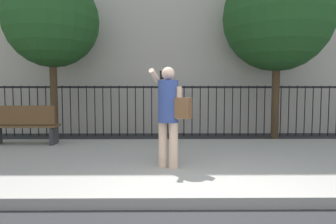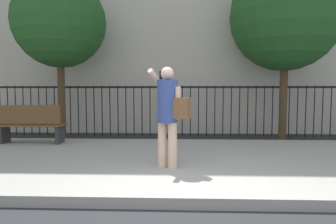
{
  "view_description": "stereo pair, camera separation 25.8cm",
  "coord_description": "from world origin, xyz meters",
  "px_view_note": "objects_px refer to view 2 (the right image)",
  "views": [
    {
      "loc": [
        -0.47,
        -3.6,
        1.47
      ],
      "look_at": [
        -0.42,
        1.76,
        1.08
      ],
      "focal_mm": 32.3,
      "sensor_mm": 36.0,
      "label": 1
    },
    {
      "loc": [
        -0.21,
        -3.6,
        1.47
      ],
      "look_at": [
        -0.42,
        1.76,
        1.08
      ],
      "focal_mm": 32.3,
      "sensor_mm": 36.0,
      "label": 2
    }
  ],
  "objects_px": {
    "street_bench": "(30,123)",
    "street_tree_near": "(286,16)",
    "pedestrian_on_phone": "(169,110)",
    "street_tree_mid": "(60,22)"
  },
  "relations": [
    {
      "from": "street_bench",
      "to": "street_tree_near",
      "type": "bearing_deg",
      "value": 15.03
    },
    {
      "from": "pedestrian_on_phone",
      "to": "street_tree_near",
      "type": "height_order",
      "value": "street_tree_near"
    },
    {
      "from": "street_bench",
      "to": "street_tree_near",
      "type": "relative_size",
      "value": 0.31
    },
    {
      "from": "street_tree_near",
      "to": "street_tree_mid",
      "type": "relative_size",
      "value": 1.1
    },
    {
      "from": "street_bench",
      "to": "street_tree_mid",
      "type": "distance_m",
      "value": 3.16
    },
    {
      "from": "street_bench",
      "to": "street_tree_near",
      "type": "xyz_separation_m",
      "value": [
        6.69,
        1.8,
        2.95
      ]
    },
    {
      "from": "street_bench",
      "to": "street_tree_mid",
      "type": "bearing_deg",
      "value": 82.76
    },
    {
      "from": "pedestrian_on_phone",
      "to": "street_tree_mid",
      "type": "distance_m",
      "value": 5.42
    },
    {
      "from": "street_tree_near",
      "to": "street_tree_mid",
      "type": "bearing_deg",
      "value": -177.58
    },
    {
      "from": "pedestrian_on_phone",
      "to": "street_tree_mid",
      "type": "bearing_deg",
      "value": 131.68
    }
  ]
}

